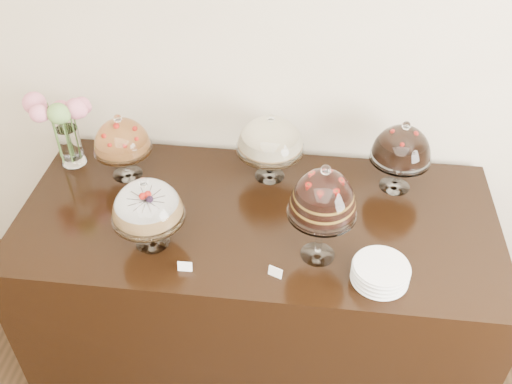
# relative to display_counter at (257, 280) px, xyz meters

# --- Properties ---
(wall_back) EXTENTS (5.00, 0.04, 3.00)m
(wall_back) POSITION_rel_display_counter_xyz_m (0.13, 0.55, 1.05)
(wall_back) COLOR beige
(wall_back) RESTS_ON ground
(display_counter) EXTENTS (2.20, 1.00, 0.90)m
(display_counter) POSITION_rel_display_counter_xyz_m (0.00, 0.00, 0.00)
(display_counter) COLOR black
(display_counter) RESTS_ON ground
(cake_stand_sugar_sponge) EXTENTS (0.31, 0.31, 0.36)m
(cake_stand_sugar_sponge) POSITION_rel_display_counter_xyz_m (-0.43, -0.23, 0.67)
(cake_stand_sugar_sponge) COLOR white
(cake_stand_sugar_sponge) RESTS_ON display_counter
(cake_stand_choco_layer) EXTENTS (0.28, 0.28, 0.48)m
(cake_stand_choco_layer) POSITION_rel_display_counter_xyz_m (0.28, -0.22, 0.77)
(cake_stand_choco_layer) COLOR white
(cake_stand_choco_layer) RESTS_ON display_counter
(cake_stand_cheesecake) EXTENTS (0.33, 0.33, 0.36)m
(cake_stand_cheesecake) POSITION_rel_display_counter_xyz_m (0.03, 0.30, 0.68)
(cake_stand_cheesecake) COLOR white
(cake_stand_cheesecake) RESTS_ON display_counter
(cake_stand_dark_choco) EXTENTS (0.29, 0.29, 0.37)m
(cake_stand_dark_choco) POSITION_rel_display_counter_xyz_m (0.64, 0.29, 0.69)
(cake_stand_dark_choco) COLOR white
(cake_stand_dark_choco) RESTS_ON display_counter
(cake_stand_fruit_tart) EXTENTS (0.28, 0.28, 0.35)m
(cake_stand_fruit_tart) POSITION_rel_display_counter_xyz_m (-0.68, 0.23, 0.66)
(cake_stand_fruit_tart) COLOR white
(cake_stand_fruit_tart) RESTS_ON display_counter
(flower_vase) EXTENTS (0.30, 0.29, 0.41)m
(flower_vase) POSITION_rel_display_counter_xyz_m (-0.99, 0.27, 0.71)
(flower_vase) COLOR white
(flower_vase) RESTS_ON display_counter
(plate_stack) EXTENTS (0.23, 0.23, 0.08)m
(plate_stack) POSITION_rel_display_counter_xyz_m (0.54, -0.33, 0.49)
(plate_stack) COLOR white
(plate_stack) RESTS_ON display_counter
(price_card_left) EXTENTS (0.06, 0.02, 0.04)m
(price_card_left) POSITION_rel_display_counter_xyz_m (-0.26, -0.37, 0.47)
(price_card_left) COLOR white
(price_card_left) RESTS_ON display_counter
(price_card_right) EXTENTS (0.06, 0.02, 0.04)m
(price_card_right) POSITION_rel_display_counter_xyz_m (0.53, -0.42, 0.47)
(price_card_right) COLOR white
(price_card_right) RESTS_ON display_counter
(price_card_extra) EXTENTS (0.06, 0.04, 0.04)m
(price_card_extra) POSITION_rel_display_counter_xyz_m (0.12, -0.36, 0.47)
(price_card_extra) COLOR white
(price_card_extra) RESTS_ON display_counter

